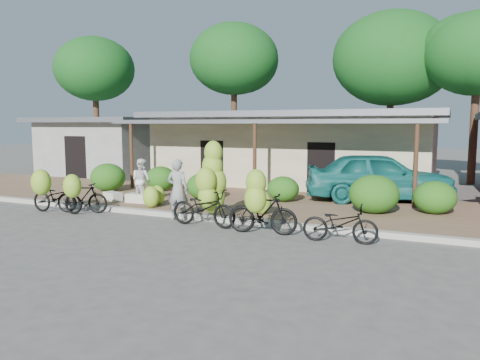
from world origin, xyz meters
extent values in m
plane|color=#514E4B|center=(0.00, 0.00, 0.00)|extent=(100.00, 100.00, 0.00)
cube|color=#8A664A|center=(0.00, 5.00, 0.06)|extent=(60.00, 6.00, 0.12)
cube|color=#A8A399|center=(0.00, 2.00, 0.07)|extent=(60.00, 0.25, 0.15)
cube|color=beige|center=(0.00, 11.00, 1.55)|extent=(12.00, 6.00, 3.10)
cube|color=slate|center=(0.00, 11.00, 3.23)|extent=(13.00, 7.00, 0.25)
cube|color=black|center=(0.00, 8.05, 1.10)|extent=(1.40, 0.12, 2.20)
cube|color=slate|center=(0.00, 7.00, 2.90)|extent=(13.00, 2.00, 0.15)
cylinder|color=#482C1D|center=(-5.60, 6.10, 1.43)|extent=(0.14, 0.14, 2.85)
cylinder|color=#482C1D|center=(0.00, 6.10, 1.43)|extent=(0.14, 0.14, 2.85)
cylinder|color=#482C1D|center=(5.60, 6.10, 1.43)|extent=(0.14, 0.14, 2.85)
cube|color=#9B9B96|center=(-11.00, 11.00, 1.45)|extent=(6.00, 5.00, 2.90)
cube|color=slate|center=(-11.00, 11.00, 3.02)|extent=(7.00, 6.00, 0.25)
cube|color=black|center=(-11.00, 8.55, 1.10)|extent=(1.40, 0.12, 2.20)
cylinder|color=#482C1D|center=(-13.50, 13.00, 3.26)|extent=(0.36, 0.36, 6.52)
ellipsoid|color=#124A15|center=(-13.50, 13.00, 6.16)|extent=(4.83, 4.83, 3.87)
ellipsoid|color=#124A15|center=(-14.00, 13.30, 6.46)|extent=(4.11, 4.11, 3.29)
cylinder|color=#482C1D|center=(-5.50, 16.00, 3.53)|extent=(0.36, 0.36, 7.07)
ellipsoid|color=#124A15|center=(-5.50, 16.00, 6.67)|extent=(5.30, 5.30, 4.24)
ellipsoid|color=#124A15|center=(-6.00, 16.30, 6.97)|extent=(4.50, 4.50, 3.60)
cylinder|color=#482C1D|center=(3.50, 16.50, 3.31)|extent=(0.36, 0.36, 6.61)
ellipsoid|color=#124A15|center=(3.50, 16.50, 6.24)|extent=(6.18, 6.18, 4.95)
ellipsoid|color=#124A15|center=(3.00, 16.80, 6.54)|extent=(5.26, 5.26, 4.20)
cylinder|color=#482C1D|center=(7.50, 14.50, 3.18)|extent=(0.36, 0.36, 6.35)
ellipsoid|color=#124A15|center=(7.50, 14.50, 6.00)|extent=(4.76, 4.76, 3.81)
ellipsoid|color=#124A15|center=(7.00, 14.80, 6.30)|extent=(4.04, 4.04, 3.23)
ellipsoid|color=#1D5313|center=(-5.90, 4.94, 0.68)|extent=(1.44, 1.29, 1.12)
ellipsoid|color=#1D5313|center=(-4.06, 5.95, 0.61)|extent=(1.27, 1.14, 0.99)
ellipsoid|color=#1D5313|center=(-1.45, 4.73, 0.58)|extent=(1.19, 1.07, 0.93)
ellipsoid|color=#1D5313|center=(1.34, 5.45, 0.56)|extent=(1.12, 1.01, 0.88)
ellipsoid|color=#1D5313|center=(4.56, 4.52, 0.70)|extent=(1.49, 1.34, 1.16)
ellipsoid|color=#1D5313|center=(6.23, 5.18, 0.61)|extent=(1.26, 1.14, 0.99)
imported|color=black|center=(-4.64, 1.06, 0.50)|extent=(1.94, 0.77, 1.00)
ellipsoid|color=#7BB92E|center=(-4.61, 0.41, 1.05)|extent=(0.64, 0.54, 0.80)
imported|color=black|center=(-3.94, 1.39, 0.50)|extent=(1.71, 0.98, 0.99)
ellipsoid|color=#7BB92E|center=(-3.73, 0.77, 0.94)|extent=(0.58, 0.50, 0.73)
imported|color=black|center=(0.52, 1.25, 0.52)|extent=(1.98, 0.74, 1.03)
ellipsoid|color=#7BB92E|center=(0.49, 1.80, 0.74)|extent=(0.76, 0.64, 0.95)
ellipsoid|color=#7BB92E|center=(0.59, 1.80, 1.17)|extent=(0.67, 0.57, 0.84)
ellipsoid|color=#7BB92E|center=(0.51, 1.80, 1.60)|extent=(0.62, 0.52, 0.77)
ellipsoid|color=#7BB92E|center=(0.54, 1.80, 2.00)|extent=(0.54, 0.46, 0.67)
ellipsoid|color=#7BB92E|center=(0.53, 1.45, 0.80)|extent=(0.55, 0.47, 0.69)
ellipsoid|color=#7BB92E|center=(0.49, 1.45, 1.24)|extent=(0.61, 0.52, 0.76)
imported|color=black|center=(2.32, 1.08, 0.55)|extent=(1.86, 0.71, 1.09)
ellipsoid|color=#7BB92E|center=(2.39, 0.43, 1.01)|extent=(0.55, 0.47, 0.69)
ellipsoid|color=#7BB92E|center=(2.38, 0.48, 1.40)|extent=(0.52, 0.44, 0.64)
imported|color=black|center=(4.32, 1.01, 0.46)|extent=(1.81, 0.79, 0.93)
ellipsoid|color=#7BB92E|center=(-2.12, 2.52, 0.47)|extent=(0.56, 0.47, 0.70)
ellipsoid|color=#7BB92E|center=(-2.24, 3.04, 0.45)|extent=(0.52, 0.45, 0.65)
ellipsoid|color=#7BB92E|center=(1.55, 2.97, 0.47)|extent=(0.55, 0.47, 0.69)
cube|color=silver|center=(-3.10, 3.18, 0.27)|extent=(0.87, 0.45, 0.30)
cube|color=silver|center=(-4.26, 3.22, 0.26)|extent=(0.84, 0.63, 0.28)
imported|color=gray|center=(-0.58, 1.67, 0.90)|extent=(0.71, 0.51, 1.80)
imported|color=white|center=(-3.08, 3.33, 0.87)|extent=(0.82, 0.69, 1.50)
imported|color=#166762|center=(4.34, 7.00, 0.98)|extent=(5.42, 3.55, 1.72)
camera|label=1|loc=(6.65, -9.83, 2.78)|focal=35.00mm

